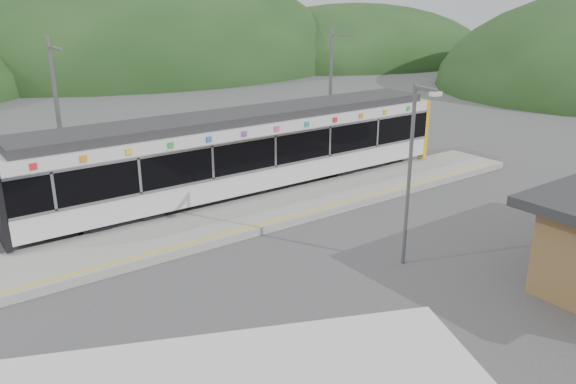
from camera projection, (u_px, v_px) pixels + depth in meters
ground at (333, 237)px, 20.66m from camera, size 120.00×120.00×0.00m
hills at (359, 174)px, 28.15m from camera, size 146.00×149.00×26.00m
platform at (281, 208)px, 23.14m from camera, size 26.00×3.20×0.30m
yellow_line at (300, 214)px, 22.10m from camera, size 26.00×0.10×0.01m
train at (247, 149)px, 24.63m from camera, size 20.44×3.01×3.74m
catenary_mast_west at (59, 124)px, 22.15m from camera, size 0.18×1.80×7.00m
catenary_mast_east at (331, 92)px, 29.93m from camera, size 0.18×1.80×7.00m
lamp_post at (413, 161)px, 17.41m from camera, size 0.37×1.06×5.91m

